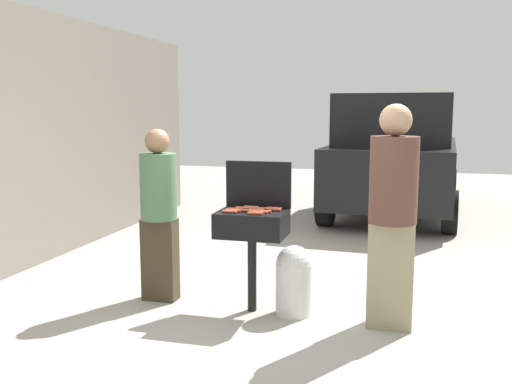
{
  "coord_description": "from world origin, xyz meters",
  "views": [
    {
      "loc": [
        1.21,
        -4.87,
        1.8
      ],
      "look_at": [
        -0.2,
        0.4,
        1.0
      ],
      "focal_mm": 40.28,
      "sensor_mm": 36.0,
      "label": 1
    }
  ],
  "objects_px": {
    "hot_dog_9": "(233,210)",
    "hot_dog_11": "(230,212)",
    "person_left": "(159,208)",
    "person_right": "(393,209)",
    "hot_dog_12": "(260,212)",
    "hot_dog_15": "(248,211)",
    "hot_dog_10": "(256,212)",
    "bbq_grill": "(252,227)",
    "hot_dog_1": "(255,213)",
    "hot_dog_0": "(257,208)",
    "hot_dog_6": "(274,210)",
    "hot_dog_8": "(235,209)",
    "hot_dog_5": "(271,209)",
    "hot_dog_2": "(234,211)",
    "hot_dog_13": "(257,210)",
    "hot_dog_14": "(275,208)",
    "propane_tank": "(294,279)",
    "parked_minivan": "(396,154)",
    "hot_dog_7": "(243,208)",
    "hot_dog_4": "(264,211)",
    "hot_dog_3": "(251,207)"
  },
  "relations": [
    {
      "from": "hot_dog_5",
      "to": "propane_tank",
      "type": "height_order",
      "value": "hot_dog_5"
    },
    {
      "from": "hot_dog_6",
      "to": "hot_dog_8",
      "type": "distance_m",
      "value": 0.34
    },
    {
      "from": "hot_dog_10",
      "to": "hot_dog_12",
      "type": "xyz_separation_m",
      "value": [
        0.02,
        0.03,
        0.0
      ]
    },
    {
      "from": "hot_dog_0",
      "to": "propane_tank",
      "type": "xyz_separation_m",
      "value": [
        0.35,
        -0.07,
        -0.59
      ]
    },
    {
      "from": "hot_dog_6",
      "to": "hot_dog_5",
      "type": "bearing_deg",
      "value": 139.44
    },
    {
      "from": "hot_dog_8",
      "to": "person_left",
      "type": "distance_m",
      "value": 0.77
    },
    {
      "from": "hot_dog_10",
      "to": "person_right",
      "type": "xyz_separation_m",
      "value": [
        1.13,
        0.02,
        0.08
      ]
    },
    {
      "from": "hot_dog_4",
      "to": "propane_tank",
      "type": "relative_size",
      "value": 0.21
    },
    {
      "from": "hot_dog_7",
      "to": "hot_dog_8",
      "type": "relative_size",
      "value": 1.0
    },
    {
      "from": "hot_dog_11",
      "to": "hot_dog_10",
      "type": "bearing_deg",
      "value": 6.32
    },
    {
      "from": "parked_minivan",
      "to": "hot_dog_0",
      "type": "bearing_deg",
      "value": 82.03
    },
    {
      "from": "hot_dog_0",
      "to": "hot_dog_15",
      "type": "height_order",
      "value": "same"
    },
    {
      "from": "hot_dog_2",
      "to": "hot_dog_9",
      "type": "bearing_deg",
      "value": 119.48
    },
    {
      "from": "hot_dog_11",
      "to": "parked_minivan",
      "type": "xyz_separation_m",
      "value": [
        1.26,
        5.46,
        0.11
      ]
    },
    {
      "from": "hot_dog_2",
      "to": "hot_dog_10",
      "type": "bearing_deg",
      "value": -5.8
    },
    {
      "from": "hot_dog_5",
      "to": "person_left",
      "type": "xyz_separation_m",
      "value": [
        -1.06,
        -0.02,
        -0.04
      ]
    },
    {
      "from": "hot_dog_0",
      "to": "hot_dog_11",
      "type": "distance_m",
      "value": 0.29
    },
    {
      "from": "person_right",
      "to": "hot_dog_7",
      "type": "bearing_deg",
      "value": -0.09
    },
    {
      "from": "hot_dog_10",
      "to": "person_right",
      "type": "relative_size",
      "value": 0.07
    },
    {
      "from": "hot_dog_9",
      "to": "hot_dog_13",
      "type": "bearing_deg",
      "value": 10.84
    },
    {
      "from": "hot_dog_1",
      "to": "hot_dog_11",
      "type": "height_order",
      "value": "same"
    },
    {
      "from": "bbq_grill",
      "to": "hot_dog_13",
      "type": "xyz_separation_m",
      "value": [
        0.04,
        -0.0,
        0.15
      ]
    },
    {
      "from": "hot_dog_2",
      "to": "hot_dog_14",
      "type": "height_order",
      "value": "same"
    },
    {
      "from": "hot_dog_13",
      "to": "hot_dog_14",
      "type": "height_order",
      "value": "same"
    },
    {
      "from": "hot_dog_9",
      "to": "hot_dog_11",
      "type": "bearing_deg",
      "value": -88.93
    },
    {
      "from": "hot_dog_0",
      "to": "hot_dog_13",
      "type": "height_order",
      "value": "same"
    },
    {
      "from": "hot_dog_6",
      "to": "hot_dog_12",
      "type": "bearing_deg",
      "value": -122.18
    },
    {
      "from": "hot_dog_12",
      "to": "hot_dog_15",
      "type": "xyz_separation_m",
      "value": [
        -0.12,
        0.03,
        0.0
      ]
    },
    {
      "from": "hot_dog_9",
      "to": "propane_tank",
      "type": "relative_size",
      "value": 0.21
    },
    {
      "from": "bbq_grill",
      "to": "hot_dog_1",
      "type": "distance_m",
      "value": 0.23
    },
    {
      "from": "hot_dog_14",
      "to": "propane_tank",
      "type": "bearing_deg",
      "value": -31.41
    },
    {
      "from": "person_left",
      "to": "person_right",
      "type": "xyz_separation_m",
      "value": [
        2.12,
        -0.16,
        0.12
      ]
    },
    {
      "from": "hot_dog_6",
      "to": "hot_dog_9",
      "type": "bearing_deg",
      "value": -162.89
    },
    {
      "from": "hot_dog_2",
      "to": "hot_dog_6",
      "type": "bearing_deg",
      "value": 24.97
    },
    {
      "from": "hot_dog_14",
      "to": "bbq_grill",
      "type": "bearing_deg",
      "value": -143.68
    },
    {
      "from": "hot_dog_5",
      "to": "propane_tank",
      "type": "xyz_separation_m",
      "value": [
        0.23,
        -0.09,
        -0.59
      ]
    },
    {
      "from": "hot_dog_13",
      "to": "hot_dog_6",
      "type": "bearing_deg",
      "value": 25.76
    },
    {
      "from": "hot_dog_8",
      "to": "hot_dog_6",
      "type": "bearing_deg",
      "value": 11.3
    },
    {
      "from": "hot_dog_5",
      "to": "hot_dog_15",
      "type": "distance_m",
      "value": 0.21
    },
    {
      "from": "hot_dog_5",
      "to": "hot_dog_13",
      "type": "bearing_deg",
      "value": -138.0
    },
    {
      "from": "hot_dog_5",
      "to": "hot_dog_14",
      "type": "distance_m",
      "value": 0.05
    },
    {
      "from": "hot_dog_3",
      "to": "hot_dog_9",
      "type": "xyz_separation_m",
      "value": [
        -0.12,
        -0.17,
        0.0
      ]
    },
    {
      "from": "hot_dog_10",
      "to": "hot_dog_11",
      "type": "distance_m",
      "value": 0.23
    },
    {
      "from": "hot_dog_4",
      "to": "hot_dog_13",
      "type": "relative_size",
      "value": 1.0
    },
    {
      "from": "hot_dog_4",
      "to": "hot_dog_14",
      "type": "xyz_separation_m",
      "value": [
        0.06,
        0.17,
        0.0
      ]
    },
    {
      "from": "hot_dog_4",
      "to": "hot_dog_2",
      "type": "bearing_deg",
      "value": -170.93
    },
    {
      "from": "hot_dog_9",
      "to": "hot_dog_15",
      "type": "bearing_deg",
      "value": 0.7
    },
    {
      "from": "hot_dog_14",
      "to": "hot_dog_1",
      "type": "bearing_deg",
      "value": -110.22
    },
    {
      "from": "hot_dog_0",
      "to": "hot_dog_10",
      "type": "distance_m",
      "value": 0.19
    },
    {
      "from": "hot_dog_12",
      "to": "hot_dog_13",
      "type": "xyz_separation_m",
      "value": [
        -0.05,
        0.07,
        0.0
      ]
    }
  ]
}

